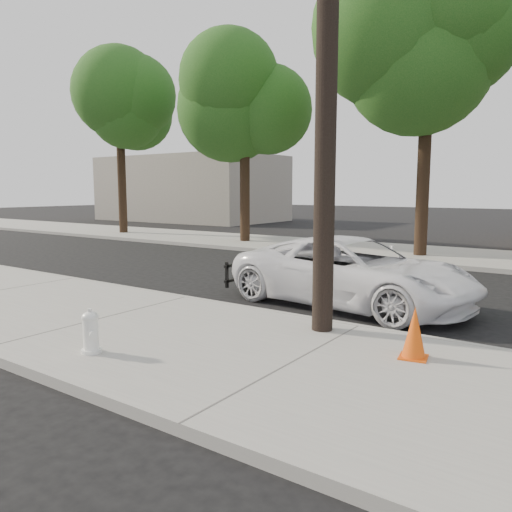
# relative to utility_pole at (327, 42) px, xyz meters

# --- Properties ---
(ground) EXTENTS (120.00, 120.00, 0.00)m
(ground) POSITION_rel_utility_pole_xyz_m (-3.60, 2.70, -4.70)
(ground) COLOR black
(ground) RESTS_ON ground
(near_sidewalk) EXTENTS (90.00, 4.40, 0.15)m
(near_sidewalk) POSITION_rel_utility_pole_xyz_m (-3.60, -1.60, -4.62)
(near_sidewalk) COLOR gray
(near_sidewalk) RESTS_ON ground
(far_sidewalk) EXTENTS (90.00, 5.00, 0.15)m
(far_sidewalk) POSITION_rel_utility_pole_xyz_m (-3.60, 11.20, -4.62)
(far_sidewalk) COLOR gray
(far_sidewalk) RESTS_ON ground
(curb_near) EXTENTS (90.00, 0.12, 0.16)m
(curb_near) POSITION_rel_utility_pole_xyz_m (-3.60, 0.60, -4.62)
(curb_near) COLOR #9E9B93
(curb_near) RESTS_ON ground
(building_far) EXTENTS (14.00, 8.00, 5.00)m
(building_far) POSITION_rel_utility_pole_xyz_m (-23.60, 22.70, -2.20)
(building_far) COLOR gray
(building_far) RESTS_ON ground
(utility_pole) EXTENTS (1.40, 0.34, 9.00)m
(utility_pole) POSITION_rel_utility_pole_xyz_m (0.00, 0.00, 0.00)
(utility_pole) COLOR black
(utility_pole) RESTS_ON near_sidewalk
(tree_a) EXTENTS (4.65, 4.50, 9.00)m
(tree_a) POSITION_rel_utility_pole_xyz_m (-17.40, 10.55, 1.83)
(tree_a) COLOR black
(tree_a) RESTS_ON far_sidewalk
(tree_b) EXTENTS (4.34, 4.20, 8.45)m
(tree_b) POSITION_rel_utility_pole_xyz_m (-9.41, 10.76, 1.45)
(tree_b) COLOR black
(tree_b) RESTS_ON far_sidewalk
(tree_c) EXTENTS (4.96, 4.80, 9.55)m
(tree_c) POSITION_rel_utility_pole_xyz_m (-1.38, 10.34, 2.21)
(tree_c) COLOR black
(tree_c) RESTS_ON far_sidewalk
(police_cruiser) EXTENTS (5.48, 3.01, 1.45)m
(police_cruiser) POSITION_rel_utility_pole_xyz_m (-0.58, 2.46, -3.97)
(police_cruiser) COLOR white
(police_cruiser) RESTS_ON ground
(fire_hydrant) EXTENTS (0.32, 0.29, 0.60)m
(fire_hydrant) POSITION_rel_utility_pole_xyz_m (-2.13, -2.93, -4.26)
(fire_hydrant) COLOR white
(fire_hydrant) RESTS_ON near_sidewalk
(traffic_cone) EXTENTS (0.43, 0.43, 0.72)m
(traffic_cone) POSITION_rel_utility_pole_xyz_m (1.68, -0.53, -4.20)
(traffic_cone) COLOR #E9500C
(traffic_cone) RESTS_ON near_sidewalk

